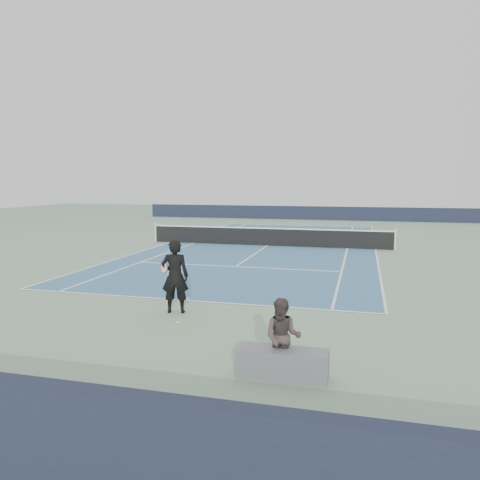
% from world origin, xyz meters
% --- Properties ---
extents(ground, '(80.00, 80.00, 0.00)m').
position_xyz_m(ground, '(0.00, 0.00, 0.00)').
color(ground, gray).
extents(court_surface, '(10.97, 23.77, 0.01)m').
position_xyz_m(court_surface, '(0.00, 0.00, 0.01)').
color(court_surface, '#3A678A').
rests_on(court_surface, ground).
extents(tennis_net, '(12.90, 0.10, 1.07)m').
position_xyz_m(tennis_net, '(0.00, 0.00, 0.50)').
color(tennis_net, silver).
rests_on(tennis_net, ground).
extents(windscreen_far, '(30.00, 0.25, 1.20)m').
position_xyz_m(windscreen_far, '(0.00, 17.88, 0.60)').
color(windscreen_far, black).
rests_on(windscreen_far, ground).
extents(tennis_player, '(0.86, 0.67, 1.90)m').
position_xyz_m(tennis_player, '(0.22, -13.06, 0.95)').
color(tennis_player, black).
rests_on(tennis_player, ground).
extents(tennis_ball, '(0.07, 0.07, 0.07)m').
position_xyz_m(tennis_ball, '(0.65, -13.95, 0.04)').
color(tennis_ball, yellow).
rests_on(tennis_ball, ground).
extents(spectator_bench, '(1.58, 0.57, 1.39)m').
position_xyz_m(spectator_bench, '(3.56, -16.35, 0.50)').
color(spectator_bench, slate).
rests_on(spectator_bench, ground).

